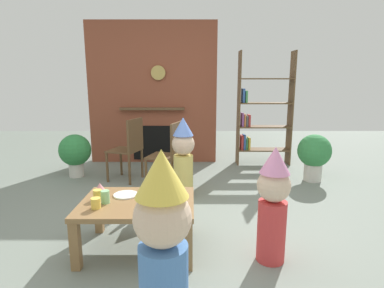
{
  "coord_description": "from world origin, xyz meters",
  "views": [
    {
      "loc": [
        0.14,
        -2.85,
        1.42
      ],
      "look_at": [
        0.15,
        0.4,
        0.75
      ],
      "focal_mm": 29.09,
      "sensor_mm": 36.0,
      "label": 1
    }
  ],
  "objects_px": {
    "birthday_cake_slice": "(98,187)",
    "child_by_the_chairs": "(182,156)",
    "bookshelf": "(258,115)",
    "dining_chair_left": "(128,146)",
    "paper_cup_center": "(96,195)",
    "paper_plate_rear": "(124,195)",
    "potted_plant_tall": "(313,153)",
    "paper_cup_far_right": "(104,197)",
    "child_with_cone_hat": "(162,247)",
    "child_in_pink": "(272,202)",
    "dining_chair_middle": "(169,152)",
    "potted_plant_short": "(74,152)",
    "paper_cup_near_left": "(149,190)",
    "coffee_table": "(136,209)",
    "paper_plate_front": "(152,207)",
    "paper_cup_far_left": "(169,190)",
    "paper_cup_near_right": "(94,203)"
  },
  "relations": [
    {
      "from": "paper_cup_center",
      "to": "potted_plant_short",
      "type": "bearing_deg",
      "value": 114.98
    },
    {
      "from": "paper_cup_center",
      "to": "paper_plate_rear",
      "type": "distance_m",
      "value": 0.24
    },
    {
      "from": "paper_plate_rear",
      "to": "dining_chair_left",
      "type": "xyz_separation_m",
      "value": [
        -0.3,
        1.74,
        0.07
      ]
    },
    {
      "from": "paper_cup_far_right",
      "to": "dining_chair_left",
      "type": "relative_size",
      "value": 0.12
    },
    {
      "from": "paper_plate_rear",
      "to": "dining_chair_left",
      "type": "relative_size",
      "value": 0.24
    },
    {
      "from": "child_by_the_chairs",
      "to": "dining_chair_middle",
      "type": "relative_size",
      "value": 1.1
    },
    {
      "from": "bookshelf",
      "to": "paper_cup_far_right",
      "type": "relative_size",
      "value": 17.77
    },
    {
      "from": "child_in_pink",
      "to": "child_by_the_chairs",
      "type": "distance_m",
      "value": 1.58
    },
    {
      "from": "paper_cup_center",
      "to": "child_by_the_chairs",
      "type": "relative_size",
      "value": 0.09
    },
    {
      "from": "paper_plate_front",
      "to": "potted_plant_short",
      "type": "relative_size",
      "value": 0.32
    },
    {
      "from": "child_by_the_chairs",
      "to": "potted_plant_tall",
      "type": "xyz_separation_m",
      "value": [
        1.85,
        0.64,
        -0.12
      ]
    },
    {
      "from": "dining_chair_middle",
      "to": "potted_plant_short",
      "type": "relative_size",
      "value": 1.4
    },
    {
      "from": "paper_cup_far_left",
      "to": "paper_plate_rear",
      "type": "distance_m",
      "value": 0.39
    },
    {
      "from": "paper_cup_near_right",
      "to": "dining_chair_left",
      "type": "xyz_separation_m",
      "value": [
        -0.13,
        2.03,
        0.04
      ]
    },
    {
      "from": "child_by_the_chairs",
      "to": "dining_chair_left",
      "type": "bearing_deg",
      "value": -113.99
    },
    {
      "from": "paper_cup_near_right",
      "to": "child_by_the_chairs",
      "type": "relative_size",
      "value": 0.09
    },
    {
      "from": "child_by_the_chairs",
      "to": "potted_plant_short",
      "type": "bearing_deg",
      "value": -101.25
    },
    {
      "from": "paper_cup_near_left",
      "to": "birthday_cake_slice",
      "type": "distance_m",
      "value": 0.49
    },
    {
      "from": "birthday_cake_slice",
      "to": "child_in_pink",
      "type": "height_order",
      "value": "child_in_pink"
    },
    {
      "from": "bookshelf",
      "to": "child_by_the_chairs",
      "type": "distance_m",
      "value": 2.05
    },
    {
      "from": "child_with_cone_hat",
      "to": "dining_chair_left",
      "type": "xyz_separation_m",
      "value": [
        -0.74,
        2.86,
        -0.07
      ]
    },
    {
      "from": "paper_cup_near_left",
      "to": "child_by_the_chairs",
      "type": "bearing_deg",
      "value": 76.82
    },
    {
      "from": "paper_cup_near_right",
      "to": "child_by_the_chairs",
      "type": "distance_m",
      "value": 1.52
    },
    {
      "from": "birthday_cake_slice",
      "to": "child_with_cone_hat",
      "type": "height_order",
      "value": "child_with_cone_hat"
    },
    {
      "from": "coffee_table",
      "to": "child_by_the_chairs",
      "type": "xyz_separation_m",
      "value": [
        0.35,
        1.22,
        0.16
      ]
    },
    {
      "from": "birthday_cake_slice",
      "to": "child_by_the_chairs",
      "type": "bearing_deg",
      "value": 53.33
    },
    {
      "from": "dining_chair_left",
      "to": "potted_plant_tall",
      "type": "height_order",
      "value": "dining_chair_left"
    },
    {
      "from": "potted_plant_short",
      "to": "paper_cup_far_left",
      "type": "bearing_deg",
      "value": -51.24
    },
    {
      "from": "child_in_pink",
      "to": "potted_plant_short",
      "type": "relative_size",
      "value": 1.45
    },
    {
      "from": "paper_plate_front",
      "to": "child_by_the_chairs",
      "type": "relative_size",
      "value": 0.21
    },
    {
      "from": "paper_cup_center",
      "to": "dining_chair_middle",
      "type": "height_order",
      "value": "dining_chair_middle"
    },
    {
      "from": "child_by_the_chairs",
      "to": "bookshelf",
      "type": "bearing_deg",
      "value": 157.7
    },
    {
      "from": "paper_cup_center",
      "to": "child_in_pink",
      "type": "distance_m",
      "value": 1.44
    },
    {
      "from": "child_by_the_chairs",
      "to": "paper_cup_near_left",
      "type": "bearing_deg",
      "value": 2.81
    },
    {
      "from": "paper_plate_rear",
      "to": "child_in_pink",
      "type": "relative_size",
      "value": 0.23
    },
    {
      "from": "birthday_cake_slice",
      "to": "potted_plant_tall",
      "type": "bearing_deg",
      "value": 32.19
    },
    {
      "from": "paper_cup_near_right",
      "to": "child_in_pink",
      "type": "xyz_separation_m",
      "value": [
        1.38,
        -0.02,
        0.02
      ]
    },
    {
      "from": "child_with_cone_hat",
      "to": "potted_plant_tall",
      "type": "xyz_separation_m",
      "value": [
        1.89,
        2.85,
        -0.18
      ]
    },
    {
      "from": "child_with_cone_hat",
      "to": "child_in_pink",
      "type": "bearing_deg",
      "value": -61.24
    },
    {
      "from": "child_with_cone_hat",
      "to": "child_by_the_chairs",
      "type": "relative_size",
      "value": 1.1
    },
    {
      "from": "bookshelf",
      "to": "dining_chair_middle",
      "type": "distance_m",
      "value": 1.96
    },
    {
      "from": "paper_plate_front",
      "to": "potted_plant_short",
      "type": "height_order",
      "value": "potted_plant_short"
    },
    {
      "from": "bookshelf",
      "to": "dining_chair_left",
      "type": "height_order",
      "value": "bookshelf"
    },
    {
      "from": "birthday_cake_slice",
      "to": "potted_plant_short",
      "type": "height_order",
      "value": "potted_plant_short"
    },
    {
      "from": "bookshelf",
      "to": "paper_plate_rear",
      "type": "bearing_deg",
      "value": -122.81
    },
    {
      "from": "dining_chair_left",
      "to": "child_by_the_chairs",
      "type": "bearing_deg",
      "value": 159.55
    },
    {
      "from": "potted_plant_tall",
      "to": "birthday_cake_slice",
      "type": "bearing_deg",
      "value": -147.81
    },
    {
      "from": "child_with_cone_hat",
      "to": "dining_chair_middle",
      "type": "relative_size",
      "value": 1.21
    },
    {
      "from": "child_with_cone_hat",
      "to": "child_in_pink",
      "type": "xyz_separation_m",
      "value": [
        0.78,
        0.81,
        -0.08
      ]
    },
    {
      "from": "paper_plate_front",
      "to": "dining_chair_middle",
      "type": "relative_size",
      "value": 0.23
    }
  ]
}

